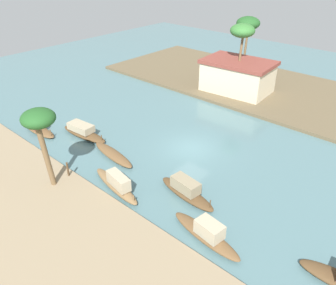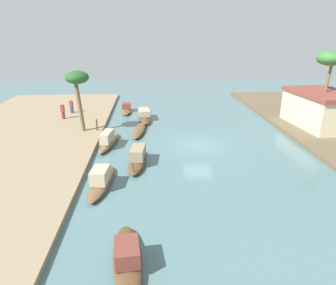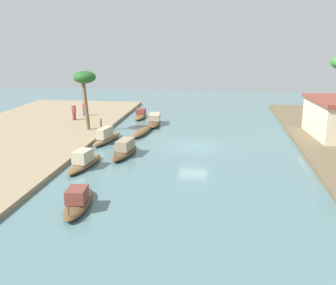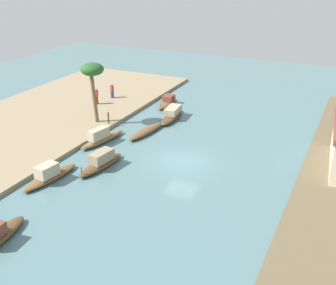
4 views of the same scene
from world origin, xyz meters
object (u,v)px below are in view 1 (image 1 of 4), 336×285
mooring_post (68,169)px  sampan_downstream_large (113,154)px  palm_tree_right_tall (248,24)px  riverside_building (237,76)px  sampan_open_hull (39,129)px  sampan_with_tall_canopy (117,184)px  palm_tree_right_short (242,32)px  sampan_midstream (83,132)px  sampan_upstream_small (207,233)px  sampan_near_left_bank (186,190)px  palm_tree_left_near (39,122)px

mooring_post → sampan_downstream_large: bearing=89.1°
palm_tree_right_tall → riverside_building: 7.94m
sampan_open_hull → sampan_with_tall_canopy: 11.52m
palm_tree_right_short → sampan_downstream_large: bearing=-89.9°
sampan_midstream → sampan_with_tall_canopy: size_ratio=0.98×
sampan_downstream_large → sampan_upstream_small: 10.80m
sampan_open_hull → palm_tree_right_short: palm_tree_right_short is taller
sampan_with_tall_canopy → riverside_building: 20.76m
sampan_downstream_large → palm_tree_right_short: size_ratio=0.69×
sampan_near_left_bank → sampan_with_tall_canopy: 4.70m
sampan_open_hull → palm_tree_right_tall: (5.22, 25.71, 5.93)m
palm_tree_left_near → palm_tree_right_short: (-0.03, 23.26, 1.66)m
sampan_upstream_small → palm_tree_right_tall: (-13.48, 26.11, 5.82)m
sampan_open_hull → sampan_with_tall_canopy: size_ratio=0.80×
sampan_downstream_large → sampan_near_left_bank: size_ratio=1.04×
sampan_downstream_large → palm_tree_right_short: (-0.02, 17.89, 6.47)m
mooring_post → sampan_open_hull: bearing=164.1°
palm_tree_right_tall → sampan_downstream_large: bearing=-83.1°
palm_tree_right_short → palm_tree_left_near: bearing=-89.9°
sampan_with_tall_canopy → palm_tree_left_near: size_ratio=0.92×
sampan_near_left_bank → palm_tree_right_short: palm_tree_right_short is taller
riverside_building → sampan_near_left_bank: bearing=-72.3°
mooring_post → palm_tree_right_tall: 28.65m
sampan_near_left_bank → riverside_building: riverside_building is taller
sampan_near_left_bank → sampan_open_hull: bearing=-166.6°
palm_tree_left_near → riverside_building: (-0.08, 23.27, -3.00)m
sampan_open_hull → sampan_near_left_bank: sampan_near_left_bank is taller
sampan_open_hull → sampan_midstream: sampan_midstream is taller
sampan_downstream_large → palm_tree_right_short: palm_tree_right_short is taller
sampan_downstream_large → sampan_upstream_small: (10.59, -2.10, 0.21)m
sampan_upstream_small → sampan_downstream_large: bearing=176.0°
sampan_midstream → palm_tree_right_tall: (1.64, 23.53, 5.82)m
sampan_open_hull → mooring_post: mooring_post is taller
sampan_downstream_large → sampan_with_tall_canopy: bearing=-29.1°
sampan_with_tall_canopy → palm_tree_right_tall: palm_tree_right_tall is taller
palm_tree_right_short → sampan_midstream: bearing=-104.5°
sampan_downstream_large → sampan_midstream: 4.56m
sampan_near_left_bank → palm_tree_right_short: bearing=119.3°
sampan_open_hull → sampan_midstream: bearing=29.5°
palm_tree_right_short → sampan_open_hull: bearing=-112.4°
sampan_open_hull → palm_tree_left_near: (8.11, -3.66, 4.70)m
mooring_post → palm_tree_right_tall: size_ratio=0.16×
sampan_open_hull → sampan_near_left_bank: 15.52m
sampan_midstream → sampan_upstream_small: sampan_upstream_small is taller
sampan_midstream → mooring_post: size_ratio=4.71×
sampan_upstream_small → palm_tree_right_tall: 29.95m
sampan_downstream_large → palm_tree_right_tall: palm_tree_right_tall is taller
sampan_midstream → palm_tree_right_tall: size_ratio=0.74×
sampan_near_left_bank → palm_tree_right_short: (-7.34, 17.81, 6.24)m
sampan_downstream_large → sampan_with_tall_canopy: sampan_with_tall_canopy is taller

